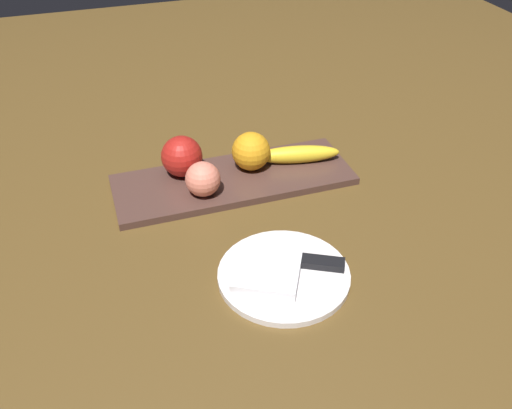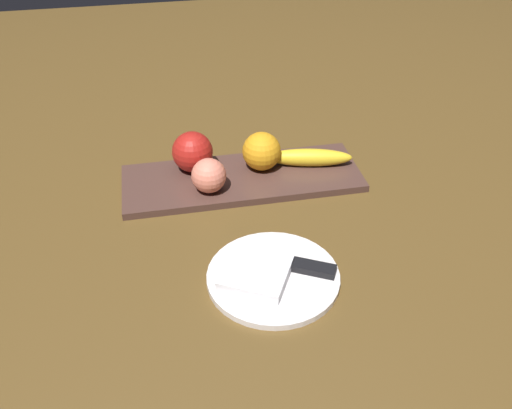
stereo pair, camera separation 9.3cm
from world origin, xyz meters
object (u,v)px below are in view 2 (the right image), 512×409
peach (209,175)px  dinner_plate (273,277)px  fruit_tray (242,178)px  banana (309,157)px  orange_near_apple (262,151)px  apple (192,152)px  folded_napkin (257,273)px  knife (296,265)px

peach → dinner_plate: 0.25m
fruit_tray → banana: bearing=-175.0°
peach → orange_near_apple: bearing=-153.0°
apple → peach: 0.08m
banana → peach: 0.21m
folded_napkin → dinner_plate: bearing=180.0°
fruit_tray → apple: 0.11m
banana → apple: bearing=4.7°
dinner_plate → folded_napkin: bearing=0.0°
peach → folded_napkin: (-0.04, 0.24, -0.03)m
folded_napkin → orange_near_apple: bearing=-102.9°
banana → dinner_plate: banana is taller
peach → fruit_tray: bearing=-152.3°
orange_near_apple → peach: orange_near_apple is taller
fruit_tray → banana: size_ratio=2.70×
fruit_tray → dinner_plate: (0.00, 0.27, -0.00)m
banana → dinner_plate: bearing=76.6°
fruit_tray → banana: (-0.13, -0.01, 0.02)m
fruit_tray → dinner_plate: size_ratio=2.22×
dinner_plate → folded_napkin: 0.03m
peach → dinner_plate: peach is taller
apple → dinner_plate: apple is taller
peach → folded_napkin: bearing=99.9°
apple → dinner_plate: 0.33m
folded_napkin → knife: size_ratio=0.57×
folded_napkin → knife: bearing=-172.7°
peach → knife: bearing=114.7°
fruit_tray → apple: bearing=-24.3°
banana → peach: (0.20, 0.05, 0.01)m
fruit_tray → apple: apple is taller
orange_near_apple → knife: orange_near_apple is taller
apple → banana: apple is taller
fruit_tray → folded_napkin: size_ratio=4.67×
orange_near_apple → banana: bearing=174.8°
apple → peach: bearing=105.8°
orange_near_apple → folded_napkin: bearing=77.1°
knife → dinner_plate: bearing=40.0°
fruit_tray → knife: bearing=98.2°
folded_napkin → peach: bearing=-80.1°
apple → knife: (-0.13, 0.30, -0.04)m
apple → folded_napkin: size_ratio=0.81×
fruit_tray → orange_near_apple: size_ratio=6.11×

